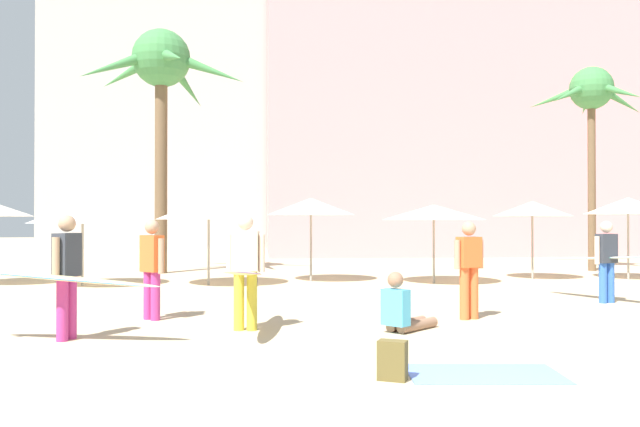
{
  "coord_description": "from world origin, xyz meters",
  "views": [
    {
      "loc": [
        -2.09,
        -5.64,
        1.69
      ],
      "look_at": [
        -0.88,
        7.96,
        1.83
      ],
      "focal_mm": 36.41,
      "sensor_mm": 36.0,
      "label": 1
    }
  ],
  "objects": [
    {
      "name": "person_far_left",
      "position": [
        -2.35,
        4.27,
        0.95
      ],
      "size": [
        0.72,
        2.82,
        1.78
      ],
      "rotation": [
        0.0,
        0.0,
        4.58
      ],
      "color": "gold",
      "rests_on": "ground"
    },
    {
      "name": "beach_towel",
      "position": [
        0.33,
        1.28,
        0.01
      ],
      "size": [
        1.74,
        1.09,
        0.01
      ],
      "primitive_type": "cube",
      "rotation": [
        0.0,
        0.0,
        -0.09
      ],
      "color": "#6684E0",
      "rests_on": "ground"
    },
    {
      "name": "ground",
      "position": [
        0.0,
        0.0,
        0.0
      ],
      "size": [
        120.0,
        120.0,
        0.0
      ],
      "primitive_type": "plane",
      "color": "#C6B28C"
    },
    {
      "name": "person_mid_right",
      "position": [
        -4.84,
        3.68,
        0.94
      ],
      "size": [
        2.84,
        1.01,
        1.77
      ],
      "rotation": [
        0.0,
        0.0,
        5.96
      ],
      "color": "#B7337F",
      "rests_on": "ground"
    },
    {
      "name": "person_mid_center",
      "position": [
        -3.96,
        5.58,
        0.93
      ],
      "size": [
        0.5,
        0.49,
        1.7
      ],
      "rotation": [
        0.0,
        0.0,
        0.8
      ],
      "color": "#B7337F",
      "rests_on": "ground"
    },
    {
      "name": "backpack",
      "position": [
        -0.71,
        1.13,
        0.2
      ],
      "size": [
        0.35,
        0.33,
        0.42
      ],
      "rotation": [
        0.0,
        0.0,
        1.13
      ],
      "color": "brown",
      "rests_on": "ground"
    },
    {
      "name": "cafe_umbrella_1",
      "position": [
        -0.75,
        12.27,
        2.07
      ],
      "size": [
        2.43,
        2.43,
        2.3
      ],
      "color": "gray",
      "rests_on": "ground"
    },
    {
      "name": "cafe_umbrella_3",
      "position": [
        -6.7,
        11.53,
        1.87
      ],
      "size": [
        2.73,
        2.73,
        2.12
      ],
      "color": "gray",
      "rests_on": "ground"
    },
    {
      "name": "cafe_umbrella_4",
      "position": [
        8.32,
        11.99,
        2.1
      ],
      "size": [
        2.41,
        2.41,
        2.34
      ],
      "color": "gray",
      "rests_on": "ground"
    },
    {
      "name": "person_near_left",
      "position": [
        1.43,
        5.16,
        0.91
      ],
      "size": [
        0.6,
        0.35,
        1.67
      ],
      "rotation": [
        0.0,
        0.0,
        1.94
      ],
      "color": "orange",
      "rests_on": "ground"
    },
    {
      "name": "cafe_umbrella_0",
      "position": [
        2.49,
        11.37,
        1.9
      ],
      "size": [
        2.76,
        2.76,
        2.11
      ],
      "color": "gray",
      "rests_on": "ground"
    },
    {
      "name": "person_far_right",
      "position": [
        0.03,
        4.05,
        0.31
      ],
      "size": [
        0.99,
        0.96,
        0.92
      ],
      "rotation": [
        0.0,
        0.0,
        0.75
      ],
      "color": "#936B51",
      "rests_on": "ground"
    },
    {
      "name": "hotel_pink",
      "position": [
        6.77,
        27.69,
        9.93
      ],
      "size": [
        17.16,
        9.87,
        19.85
      ],
      "primitive_type": "cube",
      "color": "pink",
      "rests_on": "ground"
    },
    {
      "name": "hotel_tower_gray",
      "position": [
        -6.23,
        37.07,
        15.64
      ],
      "size": [
        17.78,
        8.49,
        31.28
      ],
      "primitive_type": "cube",
      "color": "#A8A8A3",
      "rests_on": "ground"
    },
    {
      "name": "palm_tree_far_left",
      "position": [
        -5.31,
        15.42,
        6.4
      ],
      "size": [
        5.1,
        5.17,
        7.81
      ],
      "color": "brown",
      "rests_on": "ground"
    },
    {
      "name": "person_near_right",
      "position": [
        4.92,
        7.15,
        0.91
      ],
      "size": [
        1.52,
        2.86,
        1.67
      ],
      "rotation": [
        0.0,
        0.0,
        1.87
      ],
      "color": "blue",
      "rests_on": "ground"
    },
    {
      "name": "cafe_umbrella_6",
      "position": [
        -3.48,
        11.45,
        1.99
      ],
      "size": [
        2.73,
        2.73,
        2.26
      ],
      "color": "gray",
      "rests_on": "ground"
    },
    {
      "name": "palm_tree_left",
      "position": [
        8.89,
        15.13,
        5.76
      ],
      "size": [
        3.86,
        3.92,
        6.83
      ],
      "color": "brown",
      "rests_on": "ground"
    },
    {
      "name": "cafe_umbrella_5",
      "position": [
        5.65,
        12.37,
        2.02
      ],
      "size": [
        2.23,
        2.23,
        2.24
      ],
      "color": "gray",
      "rests_on": "ground"
    }
  ]
}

